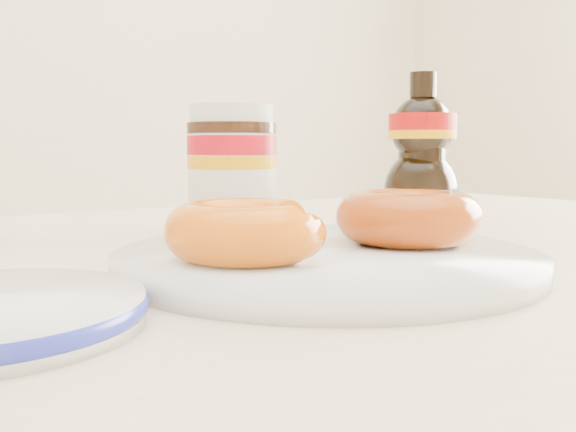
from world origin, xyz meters
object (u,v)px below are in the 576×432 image
dining_table (295,345)px  donut_whole (408,217)px  nutella_jar (232,163)px  plate (326,259)px  donut_bitten (247,231)px  syrup_bottle (422,151)px

dining_table → donut_whole: bearing=-64.7°
donut_whole → nutella_jar: (-0.02, 0.24, 0.04)m
plate → donut_bitten: 0.07m
plate → donut_bitten: donut_bitten is taller
dining_table → syrup_bottle: 0.27m
donut_bitten → syrup_bottle: (0.30, 0.14, 0.05)m
donut_whole → plate: bearing=175.0°
syrup_bottle → dining_table: bearing=-164.8°
donut_bitten → nutella_jar: (0.12, 0.24, 0.04)m
syrup_bottle → plate: bearing=-149.1°
syrup_bottle → nutella_jar: bearing=152.8°
donut_bitten → donut_whole: donut_whole is taller
plate → donut_whole: bearing=-5.0°
nutella_jar → syrup_bottle: size_ratio=0.79×
nutella_jar → syrup_bottle: (0.18, -0.09, 0.01)m
dining_table → nutella_jar: nutella_jar is taller
plate → syrup_bottle: size_ratio=1.79×
donut_whole → nutella_jar: 0.25m
dining_table → donut_whole: size_ratio=12.51×
nutella_jar → syrup_bottle: 0.21m
dining_table → plate: (-0.03, -0.09, 0.09)m
plate → donut_whole: donut_whole is taller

